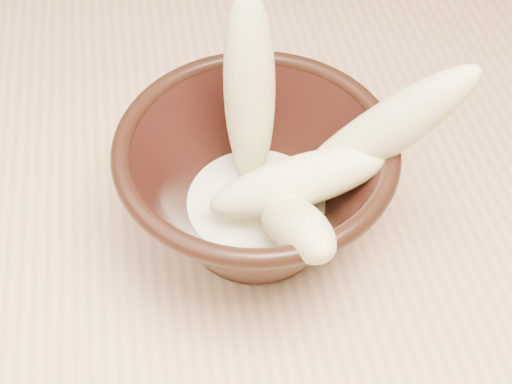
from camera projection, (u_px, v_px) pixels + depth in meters
table at (153, 260)px, 0.66m from camera, size 1.20×0.80×0.75m
bowl at (256, 184)px, 0.53m from camera, size 0.21×0.21×0.11m
milk_puddle at (256, 207)px, 0.56m from camera, size 0.12×0.12×0.02m
banana_upright at (250, 91)px, 0.52m from camera, size 0.05×0.07×0.17m
banana_right at (374, 139)px, 0.50m from camera, size 0.15×0.08×0.16m
banana_across at (296, 182)px, 0.51m from camera, size 0.14×0.05×0.08m
banana_front at (295, 226)px, 0.49m from camera, size 0.05×0.13×0.11m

